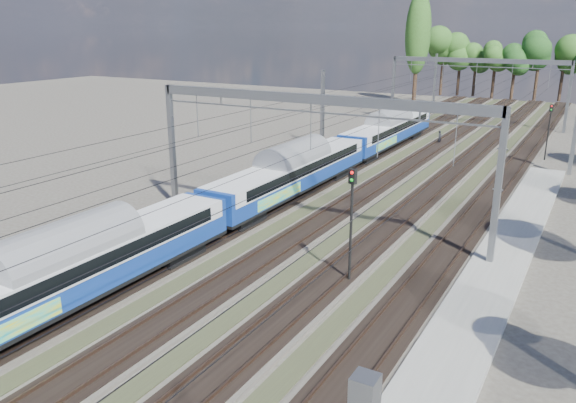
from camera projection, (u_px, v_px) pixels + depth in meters
The scene contains 9 objects.
track_bed at pixel (388, 179), 49.67m from camera, with size 21.00×130.00×0.34m.
platform at pixel (454, 350), 23.24m from camera, with size 3.00×70.00×0.30m, color gray.
catenary at pixel (422, 98), 54.01m from camera, with size 25.65×130.00×9.00m.
tree_belt at pixel (537, 57), 88.38m from camera, with size 39.44×100.76×12.21m.
poplar at pixel (418, 33), 96.98m from camera, with size 4.40×4.40×19.04m.
emu_train at pixel (291, 168), 43.11m from camera, with size 3.04×64.33×4.45m.
worker at pixel (440, 137), 64.55m from camera, with size 0.58×0.38×1.58m, color black.
signal_near at pixel (351, 212), 28.57m from camera, with size 0.42×0.38×6.20m.
signal_far at pixel (549, 125), 56.03m from camera, with size 0.40×0.36×5.63m.
Camera 1 is at (16.09, -1.10, 12.95)m, focal length 35.00 mm.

